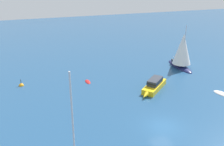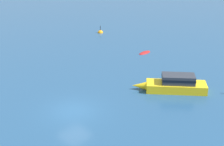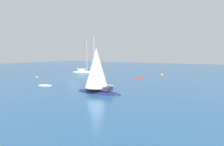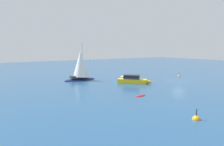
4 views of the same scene
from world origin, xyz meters
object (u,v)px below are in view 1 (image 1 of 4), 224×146
Objects in this scene: sailboat at (182,53)px; launch at (154,85)px; channel_buoy at (21,86)px; skiff at (222,94)px; dinghy at (88,82)px.

sailboat is 11.86m from launch.
channel_buoy is at bearing -91.28° from sailboat.
sailboat reaches higher than launch.
launch reaches higher than channel_buoy.
channel_buoy is (7.87, 19.24, -0.70)m from launch.
launch is at bearing -112.26° from channel_buoy.
sailboat is 1.39× the size of launch.
skiff is 2.10× the size of channel_buoy.
channel_buoy is at bearing -130.81° from skiff.
launch is 20.80m from channel_buoy.
sailboat is (1.11, -18.18, 2.87)m from dinghy.
launch reaches higher than skiff.
dinghy is 1.32× the size of channel_buoy.
sailboat is at bearing 161.31° from skiff.
sailboat is 2.79× the size of skiff.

